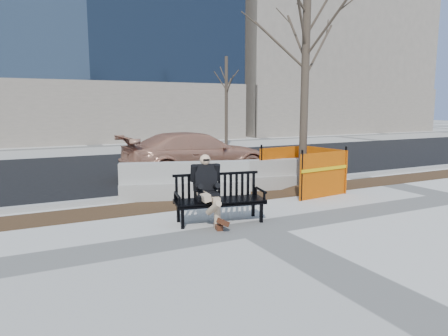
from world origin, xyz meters
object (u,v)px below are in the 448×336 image
at_px(bench, 220,222).
at_px(seated_man, 207,222).
at_px(tree_fence, 302,192).
at_px(jersey_barrier_left, 185,198).
at_px(jersey_barrier_right, 290,188).
at_px(sedan, 197,176).

height_order(bench, seated_man, seated_man).
bearing_deg(seated_man, bench, -10.74).
bearing_deg(tree_fence, bench, -153.32).
bearing_deg(seated_man, jersey_barrier_left, 90.12).
height_order(jersey_barrier_left, jersey_barrier_right, jersey_barrier_left).
height_order(seated_man, tree_fence, tree_fence).
bearing_deg(seated_man, jersey_barrier_right, 41.44).
bearing_deg(sedan, tree_fence, -159.44).
relative_size(seated_man, tree_fence, 0.21).
distance_m(bench, seated_man, 0.28).
relative_size(tree_fence, jersey_barrier_left, 1.95).
bearing_deg(jersey_barrier_right, seated_man, -137.09).
distance_m(bench, jersey_barrier_left, 2.47).
distance_m(jersey_barrier_left, jersey_barrier_right, 3.33).
height_order(sedan, jersey_barrier_left, sedan).
relative_size(sedan, jersey_barrier_left, 1.55).
distance_m(bench, tree_fence, 3.86).
relative_size(bench, tree_fence, 0.29).
height_order(tree_fence, jersey_barrier_right, tree_fence).
bearing_deg(tree_fence, jersey_barrier_left, 167.46).
relative_size(bench, jersey_barrier_left, 0.57).
height_order(bench, tree_fence, tree_fence).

